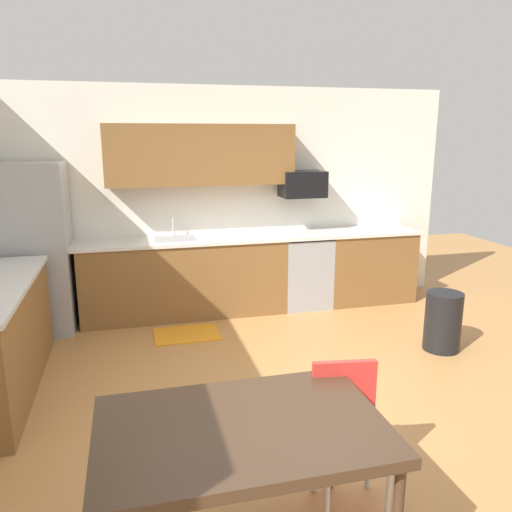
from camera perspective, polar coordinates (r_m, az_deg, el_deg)
ground_plane at (r=4.28m, az=3.43°, el=-16.26°), size 12.00×12.00×0.00m
wall_back at (r=6.34m, az=-3.70°, el=6.47°), size 5.80×0.10×2.70m
cabinet_run_back at (r=6.10m, az=-8.05°, el=-2.55°), size 2.40×0.60×0.90m
cabinet_run_back_right at (r=6.76m, az=12.38°, el=-1.14°), size 1.15×0.60×0.90m
countertop_back at (r=6.07m, az=-3.03°, el=2.05°), size 4.80×0.64×0.04m
upper_cabinets_back at (r=6.03m, az=-6.24°, el=11.31°), size 2.20×0.34×0.70m
refrigerator at (r=5.97m, az=-23.86°, el=0.74°), size 0.76×0.70×1.85m
oven_range at (r=6.42m, az=5.37°, el=-1.61°), size 0.60×0.60×0.91m
microwave at (r=6.32m, az=5.28°, el=8.10°), size 0.54×0.36×0.32m
sink_basin at (r=5.99m, az=-9.11°, el=1.35°), size 0.48×0.40×0.14m
sink_faucet at (r=6.13m, az=-9.32°, el=3.15°), size 0.02×0.02×0.24m
dining_table at (r=2.60m, az=-1.65°, el=-19.65°), size 1.40×0.90×0.77m
chair_near_table at (r=3.09m, az=10.35°, el=-18.31°), size 0.45×0.45×0.85m
trash_bin at (r=5.45m, az=20.38°, el=-6.94°), size 0.36×0.36×0.60m
floor_mat at (r=5.63m, az=-7.85°, el=-8.74°), size 0.70×0.50×0.01m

